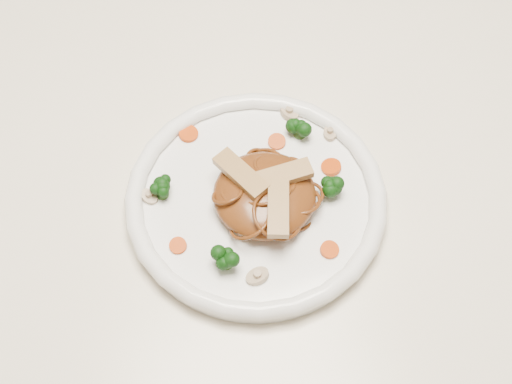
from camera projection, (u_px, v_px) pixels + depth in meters
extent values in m
plane|color=#52311C|center=(260.00, 356.00, 1.48)|extent=(4.00, 4.00, 0.00)
cube|color=white|center=(263.00, 154.00, 0.86)|extent=(1.20, 0.80, 0.04)
cylinder|color=brown|center=(470.00, 64.00, 1.43)|extent=(0.06, 0.06, 0.71)
cylinder|color=white|center=(256.00, 203.00, 0.79)|extent=(0.36, 0.36, 0.02)
ellipsoid|color=brown|center=(264.00, 195.00, 0.77)|extent=(0.13, 0.13, 0.04)
cube|color=tan|center=(281.00, 175.00, 0.75)|extent=(0.07, 0.02, 0.01)
cube|color=tan|center=(241.00, 174.00, 0.75)|extent=(0.05, 0.07, 0.01)
cube|color=tan|center=(278.00, 207.00, 0.73)|extent=(0.04, 0.07, 0.01)
cylinder|color=#B64106|center=(277.00, 142.00, 0.82)|extent=(0.03, 0.03, 0.00)
cylinder|color=#B64106|center=(178.00, 246.00, 0.75)|extent=(0.02, 0.02, 0.00)
cylinder|color=#B64106|center=(331.00, 167.00, 0.80)|extent=(0.03, 0.03, 0.00)
cylinder|color=#B64106|center=(189.00, 134.00, 0.82)|extent=(0.03, 0.03, 0.00)
cylinder|color=#B64106|center=(329.00, 250.00, 0.74)|extent=(0.02, 0.02, 0.00)
cylinder|color=beige|center=(257.00, 276.00, 0.73)|extent=(0.03, 0.03, 0.01)
cylinder|color=beige|center=(330.00, 133.00, 0.82)|extent=(0.03, 0.03, 0.01)
cylinder|color=beige|center=(149.00, 197.00, 0.78)|extent=(0.03, 0.03, 0.01)
cylinder|color=beige|center=(289.00, 112.00, 0.84)|extent=(0.03, 0.03, 0.01)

